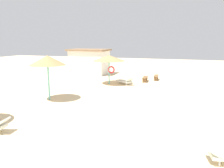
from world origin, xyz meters
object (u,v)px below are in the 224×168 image
parasol_2 (109,58)px  beach_cabana (89,61)px  bench_1 (156,77)px  parasol_4 (48,60)px  lounger_2 (125,81)px  bench_0 (145,78)px

parasol_2 → beach_cabana: size_ratio=0.64×
parasol_2 → bench_1: bearing=42.7°
parasol_4 → beach_cabana: bearing=101.6°
parasol_2 → parasol_4: parasol_4 is taller
lounger_2 → bench_0: (1.54, 2.02, 0.02)m
parasol_4 → bench_1: bearing=60.4°
parasol_2 → lounger_2: (1.49, 0.29, -2.13)m
parasol_2 → bench_0: 4.35m
lounger_2 → bench_1: 4.15m
parasol_2 → beach_cabana: bearing=130.2°
parasol_2 → bench_1: 5.76m
bench_0 → bench_1: 1.61m
parasol_4 → lounger_2: 8.29m
lounger_2 → bench_0: size_ratio=1.25×
parasol_2 → beach_cabana: (-4.51, 5.33, -0.90)m
lounger_2 → beach_cabana: (-5.99, 5.04, 1.23)m
bench_0 → beach_cabana: size_ratio=0.32×
parasol_4 → bench_0: bearing=61.2°
bench_0 → bench_1: size_ratio=1.00×
parasol_4 → beach_cabana: size_ratio=0.65×
parasol_4 → bench_0: parasol_4 is taller
parasol_2 → lounger_2: 2.61m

